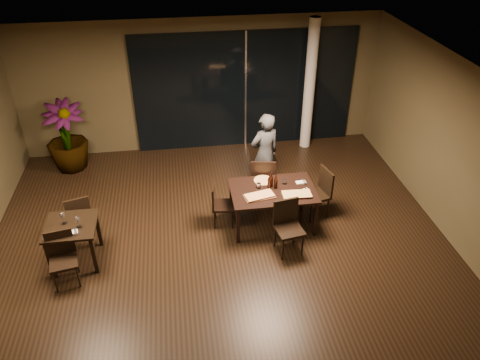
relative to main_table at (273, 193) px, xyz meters
The scene contains 31 objects.
ground 1.45m from the main_table, 141.34° to the right, with size 8.00×8.00×0.00m, color black.
wall_back 3.50m from the main_table, 107.10° to the left, with size 8.00×0.10×3.00m, color #443C24.
wall_right 3.26m from the main_table, 14.70° to the right, with size 0.10×8.00×3.00m, color #443C24.
ceiling 2.67m from the main_table, 141.34° to the right, with size 8.00×8.00×0.04m, color silver.
window_panel 3.23m from the main_table, 90.00° to the left, with size 5.00×0.06×2.70m, color black.
column 3.28m from the main_table, 63.84° to the left, with size 0.24×0.24×3.00m, color silver.
main_table is the anchor object (origin of this frame).
side_table 3.44m from the main_table, behind, with size 0.80×0.80×0.75m.
chair_main_far 0.67m from the main_table, 94.21° to the left, with size 0.55×0.55×1.01m.
chair_main_near 0.72m from the main_table, 80.79° to the right, with size 0.50×0.50×0.94m.
chair_main_left 0.99m from the main_table, behind, with size 0.43×0.43×0.84m.
chair_main_right 0.96m from the main_table, 10.32° to the left, with size 0.54×0.54×0.95m.
chair_side_far 3.41m from the main_table, behind, with size 0.50×0.50×0.88m.
chair_side_near 3.63m from the main_table, 165.29° to the right, with size 0.49×0.49×0.90m.
diner 1.16m from the main_table, 86.54° to the left, with size 0.57×0.38×1.69m, color #303235.
potted_plant 4.73m from the main_table, 146.67° to the left, with size 0.84×0.84×1.54m, color #1D4A18.
pizza_board_left 0.34m from the main_table, 147.55° to the right, with size 0.54×0.27×0.01m, color #4A2717.
pizza_board_right 0.45m from the main_table, 31.66° to the right, with size 0.50×0.25×0.01m, color #462516.
oblong_pizza_left 0.34m from the main_table, 147.55° to the right, with size 0.47×0.22×0.02m, color maroon, non-canonical shape.
oblong_pizza_right 0.45m from the main_table, 31.66° to the right, with size 0.48×0.23×0.02m, color maroon, non-canonical shape.
round_pizza 0.34m from the main_table, 110.42° to the left, with size 0.33×0.33×0.01m, color #AE2013.
bottle_a 0.24m from the main_table, 150.01° to the left, with size 0.07×0.07×0.31m, color black, non-canonical shape.
bottle_b 0.23m from the main_table, 41.65° to the left, with size 0.06×0.06×0.29m, color black, non-canonical shape.
bottle_c 0.25m from the main_table, 95.94° to the left, with size 0.06×0.06×0.29m, color black, non-canonical shape.
tumbler_left 0.29m from the main_table, 156.59° to the left, with size 0.08×0.08×0.09m, color white.
tumbler_right 0.32m from the main_table, 34.31° to the left, with size 0.07×0.07×0.09m, color white.
napkin_near 0.56m from the main_table, 12.33° to the right, with size 0.18×0.10×0.01m, color white.
napkin_far 0.58m from the main_table, 16.16° to the left, with size 0.18×0.10×0.01m, color white.
wine_glass_a 3.53m from the main_table, behind, with size 0.09×0.09×0.20m, color white, non-canonical shape.
wine_glass_b 3.31m from the main_table, 169.98° to the right, with size 0.09×0.09×0.19m, color white, non-canonical shape.
side_napkin 3.42m from the main_table, 168.09° to the right, with size 0.18×0.11×0.01m, color white.
Camera 1 is at (-0.58, -5.89, 5.40)m, focal length 35.00 mm.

